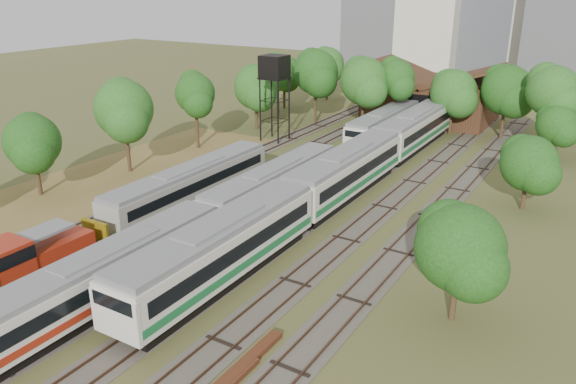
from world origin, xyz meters
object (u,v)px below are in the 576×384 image
Objects in this scene: railcar_red_set at (206,223)px; water_tower at (274,69)px; railcar_green_set at (346,173)px; shunter_locomotive at (34,258)px.

water_tower is at bearing 112.83° from railcar_red_set.
shunter_locomotive is at bearing -113.17° from railcar_green_set.
railcar_red_set is 0.66× the size of railcar_green_set.
railcar_red_set is 11.09m from shunter_locomotive.
railcar_green_set is at bearing -39.14° from water_tower.
water_tower reaches higher than railcar_red_set.
railcar_green_set is (4.00, 14.05, 0.33)m from railcar_red_set.
shunter_locomotive is 0.82× the size of water_tower.
railcar_green_set is 6.43× the size of shunter_locomotive.
railcar_green_set is 20.38m from water_tower.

